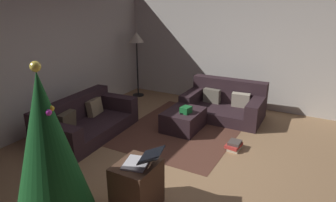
{
  "coord_description": "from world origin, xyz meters",
  "views": [
    {
      "loc": [
        -3.44,
        -1.46,
        2.35
      ],
      "look_at": [
        0.62,
        0.76,
        0.75
      ],
      "focal_mm": 31.79,
      "sensor_mm": 36.0,
      "label": 1
    }
  ],
  "objects_px": {
    "couch_right": "(225,104)",
    "laptop": "(142,160)",
    "christmas_tree": "(47,147)",
    "book_stack": "(234,145)",
    "couch_left": "(85,121)",
    "side_table": "(137,186)",
    "ottoman": "(183,120)",
    "gift_box": "(186,110)",
    "corner_lamp": "(137,42)",
    "tv_remote": "(184,114)"
  },
  "relations": [
    {
      "from": "couch_left",
      "to": "tv_remote",
      "type": "bearing_deg",
      "value": 116.14
    },
    {
      "from": "couch_left",
      "to": "tv_remote",
      "type": "height_order",
      "value": "couch_left"
    },
    {
      "from": "christmas_tree",
      "to": "corner_lamp",
      "type": "relative_size",
      "value": 1.14
    },
    {
      "from": "ottoman",
      "to": "side_table",
      "type": "xyz_separation_m",
      "value": [
        -2.28,
        -0.51,
        0.11
      ]
    },
    {
      "from": "couch_left",
      "to": "laptop",
      "type": "height_order",
      "value": "laptop"
    },
    {
      "from": "book_stack",
      "to": "gift_box",
      "type": "bearing_deg",
      "value": 76.83
    },
    {
      "from": "gift_box",
      "to": "corner_lamp",
      "type": "xyz_separation_m",
      "value": [
        1.4,
        2.01,
        0.92
      ]
    },
    {
      "from": "gift_box",
      "to": "side_table",
      "type": "height_order",
      "value": "side_table"
    },
    {
      "from": "book_stack",
      "to": "laptop",
      "type": "bearing_deg",
      "value": 165.26
    },
    {
      "from": "side_table",
      "to": "tv_remote",
      "type": "bearing_deg",
      "value": 11.17
    },
    {
      "from": "couch_left",
      "to": "book_stack",
      "type": "height_order",
      "value": "couch_left"
    },
    {
      "from": "christmas_tree",
      "to": "book_stack",
      "type": "height_order",
      "value": "christmas_tree"
    },
    {
      "from": "tv_remote",
      "to": "couch_left",
      "type": "bearing_deg",
      "value": 90.72
    },
    {
      "from": "laptop",
      "to": "book_stack",
      "type": "relative_size",
      "value": 1.59
    },
    {
      "from": "couch_right",
      "to": "corner_lamp",
      "type": "height_order",
      "value": "corner_lamp"
    },
    {
      "from": "christmas_tree",
      "to": "side_table",
      "type": "bearing_deg",
      "value": -41.31
    },
    {
      "from": "christmas_tree",
      "to": "book_stack",
      "type": "relative_size",
      "value": 5.83
    },
    {
      "from": "couch_right",
      "to": "laptop",
      "type": "xyz_separation_m",
      "value": [
        -3.29,
        -0.11,
        0.37
      ]
    },
    {
      "from": "book_stack",
      "to": "corner_lamp",
      "type": "distance_m",
      "value": 3.65
    },
    {
      "from": "book_stack",
      "to": "couch_right",
      "type": "bearing_deg",
      "value": 24.87
    },
    {
      "from": "gift_box",
      "to": "christmas_tree",
      "type": "xyz_separation_m",
      "value": [
        -2.86,
        0.17,
        0.53
      ]
    },
    {
      "from": "christmas_tree",
      "to": "side_table",
      "type": "height_order",
      "value": "christmas_tree"
    },
    {
      "from": "christmas_tree",
      "to": "corner_lamp",
      "type": "height_order",
      "value": "christmas_tree"
    },
    {
      "from": "tv_remote",
      "to": "side_table",
      "type": "xyz_separation_m",
      "value": [
        -2.13,
        -0.42,
        -0.09
      ]
    },
    {
      "from": "laptop",
      "to": "couch_left",
      "type": "bearing_deg",
      "value": 59.36
    },
    {
      "from": "christmas_tree",
      "to": "corner_lamp",
      "type": "distance_m",
      "value": 4.66
    },
    {
      "from": "gift_box",
      "to": "corner_lamp",
      "type": "bearing_deg",
      "value": 55.12
    },
    {
      "from": "ottoman",
      "to": "gift_box",
      "type": "relative_size",
      "value": 4.2
    },
    {
      "from": "book_stack",
      "to": "corner_lamp",
      "type": "xyz_separation_m",
      "value": [
        1.63,
        3.0,
        1.29
      ]
    },
    {
      "from": "couch_right",
      "to": "gift_box",
      "type": "relative_size",
      "value": 8.41
    },
    {
      "from": "couch_left",
      "to": "corner_lamp",
      "type": "distance_m",
      "value": 2.64
    },
    {
      "from": "couch_left",
      "to": "side_table",
      "type": "distance_m",
      "value": 2.33
    },
    {
      "from": "ottoman",
      "to": "couch_left",
      "type": "bearing_deg",
      "value": 125.56
    },
    {
      "from": "ottoman",
      "to": "laptop",
      "type": "bearing_deg",
      "value": -165.73
    },
    {
      "from": "gift_box",
      "to": "laptop",
      "type": "distance_m",
      "value": 2.24
    },
    {
      "from": "ottoman",
      "to": "corner_lamp",
      "type": "bearing_deg",
      "value": 55.64
    },
    {
      "from": "laptop",
      "to": "corner_lamp",
      "type": "height_order",
      "value": "corner_lamp"
    },
    {
      "from": "laptop",
      "to": "book_stack",
      "type": "xyz_separation_m",
      "value": [
        1.94,
        -0.51,
        -0.58
      ]
    },
    {
      "from": "ottoman",
      "to": "gift_box",
      "type": "bearing_deg",
      "value": -134.38
    },
    {
      "from": "corner_lamp",
      "to": "christmas_tree",
      "type": "bearing_deg",
      "value": -156.63
    },
    {
      "from": "gift_box",
      "to": "laptop",
      "type": "xyz_separation_m",
      "value": [
        -2.17,
        -0.48,
        0.21
      ]
    },
    {
      "from": "couch_right",
      "to": "tv_remote",
      "type": "bearing_deg",
      "value": 71.19
    },
    {
      "from": "ottoman",
      "to": "corner_lamp",
      "type": "xyz_separation_m",
      "value": [
        1.31,
        1.92,
        1.17
      ]
    },
    {
      "from": "couch_right",
      "to": "side_table",
      "type": "relative_size",
      "value": 2.72
    },
    {
      "from": "side_table",
      "to": "book_stack",
      "type": "xyz_separation_m",
      "value": [
        1.96,
        -0.58,
        -0.23
      ]
    },
    {
      "from": "corner_lamp",
      "to": "side_table",
      "type": "bearing_deg",
      "value": -145.94
    },
    {
      "from": "tv_remote",
      "to": "christmas_tree",
      "type": "bearing_deg",
      "value": 147.32
    },
    {
      "from": "couch_left",
      "to": "book_stack",
      "type": "bearing_deg",
      "value": 102.05
    },
    {
      "from": "couch_right",
      "to": "laptop",
      "type": "relative_size",
      "value": 3.2
    },
    {
      "from": "side_table",
      "to": "couch_right",
      "type": "bearing_deg",
      "value": 0.82
    }
  ]
}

